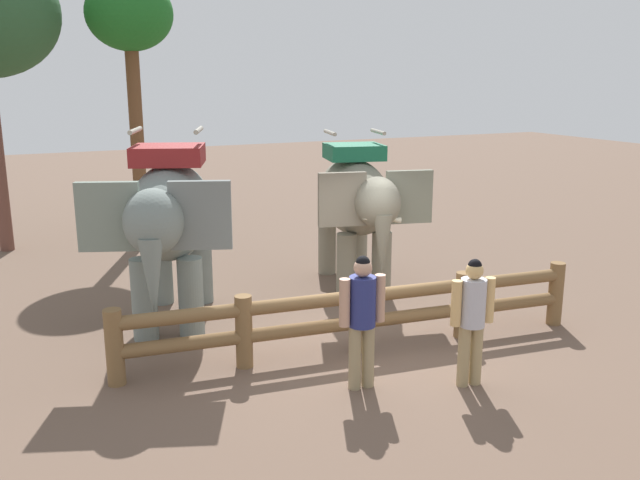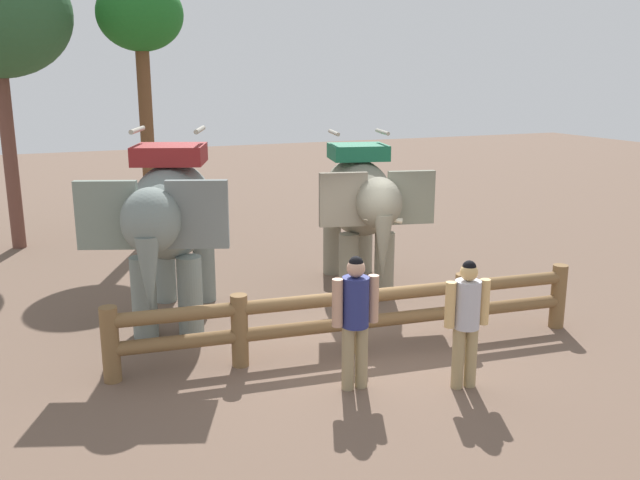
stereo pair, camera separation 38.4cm
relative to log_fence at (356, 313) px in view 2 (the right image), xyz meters
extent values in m
plane|color=brown|center=(0.00, 0.01, -0.61)|extent=(60.00, 60.00, 0.00)
cylinder|color=brown|center=(-3.46, 0.35, -0.08)|extent=(0.24, 0.24, 1.05)
cylinder|color=brown|center=(-1.73, 0.18, -0.08)|extent=(0.24, 0.24, 1.05)
cylinder|color=brown|center=(0.00, 0.00, -0.08)|extent=(0.24, 0.24, 1.05)
cylinder|color=brown|center=(1.73, -0.18, -0.08)|extent=(0.24, 0.24, 1.05)
cylinder|color=brown|center=(3.46, -0.35, -0.08)|extent=(0.24, 0.24, 1.05)
cylinder|color=brown|center=(0.00, 0.00, -0.16)|extent=(6.94, 0.91, 0.20)
cylinder|color=brown|center=(0.00, 0.00, 0.24)|extent=(6.94, 0.91, 0.20)
cylinder|color=slate|center=(-2.12, 1.56, 0.04)|extent=(0.39, 0.39, 1.30)
cylinder|color=slate|center=(-2.79, 1.81, 0.04)|extent=(0.39, 0.39, 1.30)
cylinder|color=slate|center=(-1.51, 3.20, 0.04)|extent=(0.39, 0.39, 1.30)
cylinder|color=slate|center=(-2.18, 3.45, 0.04)|extent=(0.39, 0.39, 1.30)
ellipsoid|color=slate|center=(-2.15, 2.51, 1.26)|extent=(2.23, 3.19, 1.51)
ellipsoid|color=slate|center=(-2.75, 0.89, 1.45)|extent=(1.11, 1.20, 0.92)
cube|color=slate|center=(-2.12, 0.78, 1.50)|extent=(0.86, 0.42, 0.97)
cube|color=gray|center=(-3.30, 1.22, 1.50)|extent=(0.86, 0.42, 0.97)
cone|color=slate|center=(-2.87, 0.57, 0.71)|extent=(0.35, 0.35, 1.19)
cube|color=maroon|center=(-2.15, 2.51, 2.17)|extent=(1.37, 1.30, 0.30)
cylinder|color=#A59E8C|center=(-1.69, 2.33, 2.55)|extent=(0.38, 0.85, 0.08)
cylinder|color=#A59E8C|center=(-2.62, 2.68, 2.55)|extent=(0.38, 0.85, 0.08)
cylinder|color=gray|center=(1.61, 2.15, 0.00)|extent=(0.37, 0.37, 1.22)
cylinder|color=gray|center=(0.96, 2.30, 0.00)|extent=(0.37, 0.37, 1.22)
cylinder|color=gray|center=(1.98, 3.75, 0.00)|extent=(0.37, 0.37, 1.22)
cylinder|color=gray|center=(1.33, 3.90, 0.00)|extent=(0.37, 0.37, 1.22)
ellipsoid|color=gray|center=(1.47, 3.03, 1.14)|extent=(1.80, 2.94, 1.42)
ellipsoid|color=gray|center=(1.10, 1.45, 1.32)|extent=(0.96, 1.06, 0.87)
cube|color=gray|center=(1.70, 1.43, 1.37)|extent=(0.82, 0.30, 0.91)
cube|color=gray|center=(0.55, 1.69, 1.37)|extent=(0.82, 0.30, 0.91)
cone|color=gray|center=(1.03, 1.14, 0.63)|extent=(0.32, 0.32, 1.12)
cone|color=beige|center=(1.21, 1.19, 1.07)|extent=(0.38, 0.18, 0.16)
cone|color=beige|center=(0.89, 1.26, 1.07)|extent=(0.38, 0.18, 0.16)
cube|color=#196644|center=(1.47, 3.03, 2.00)|extent=(1.21, 1.12, 0.28)
cylinder|color=#A59E8C|center=(1.92, 2.92, 2.36)|extent=(0.25, 0.82, 0.07)
cylinder|color=#A59E8C|center=(1.01, 3.13, 2.36)|extent=(0.25, 0.82, 0.07)
cylinder|color=#978561|center=(-0.45, -1.09, -0.18)|extent=(0.16, 0.16, 0.86)
cylinder|color=#978561|center=(-0.64, -1.08, -0.18)|extent=(0.16, 0.16, 0.86)
cylinder|color=navy|center=(-0.54, -1.09, 0.59)|extent=(0.37, 0.37, 0.66)
cylinder|color=tan|center=(-0.30, -1.10, 0.60)|extent=(0.14, 0.14, 0.63)
cylinder|color=tan|center=(-0.79, -1.08, 0.60)|extent=(0.14, 0.14, 0.63)
sphere|color=tan|center=(-0.54, -1.09, 1.03)|extent=(0.24, 0.24, 0.24)
sphere|color=black|center=(-0.54, -1.09, 1.10)|extent=(0.19, 0.19, 0.19)
cylinder|color=#9F895E|center=(0.89, -1.63, -0.19)|extent=(0.16, 0.16, 0.83)
cylinder|color=#9F895E|center=(0.70, -1.61, -0.19)|extent=(0.16, 0.16, 0.83)
cylinder|color=#B3B3BE|center=(0.79, -1.62, 0.54)|extent=(0.38, 0.38, 0.64)
cylinder|color=tan|center=(1.03, -1.65, 0.56)|extent=(0.14, 0.14, 0.60)
cylinder|color=tan|center=(0.56, -1.58, 0.56)|extent=(0.14, 0.14, 0.60)
sphere|color=tan|center=(0.79, -1.62, 0.98)|extent=(0.23, 0.23, 0.23)
sphere|color=black|center=(0.79, -1.62, 1.04)|extent=(0.18, 0.18, 0.18)
cylinder|color=brown|center=(-4.69, 8.77, 1.60)|extent=(0.31, 0.31, 4.42)
cylinder|color=brown|center=(-1.60, 8.44, 1.81)|extent=(0.32, 0.32, 4.84)
ellipsoid|color=#1C6421|center=(-1.60, 8.44, 4.79)|extent=(2.01, 2.01, 1.71)
camera|label=1|loc=(-4.50, -8.36, 3.42)|focal=38.15mm
camera|label=2|loc=(-4.15, -8.52, 3.42)|focal=38.15mm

